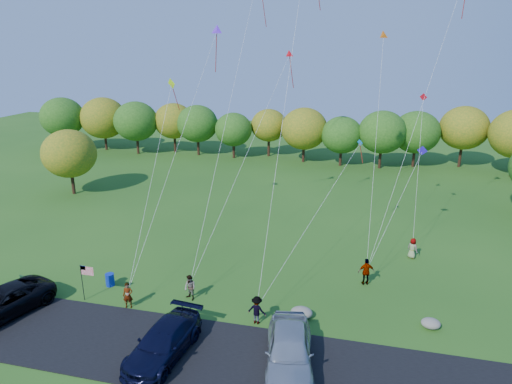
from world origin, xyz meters
TOP-DOWN VIEW (x-y plane):
  - ground at (0.00, 0.00)m, footprint 140.00×140.00m
  - asphalt_lane at (0.00, -4.00)m, footprint 44.00×6.00m
  - treeline at (-1.07, 35.57)m, footprint 77.55×27.12m
  - minivan_dark at (-12.00, -3.34)m, footprint 4.37×6.40m
  - minivan_navy at (-1.19, -4.55)m, footprint 2.82×5.74m
  - minivan_silver at (5.20, -3.88)m, footprint 3.25×6.07m
  - flyer_a at (-5.25, -0.80)m, footprint 0.69×0.54m
  - flyer_b at (-1.92, 0.96)m, footprint 1.01×0.94m
  - flyer_c at (2.75, -0.52)m, footprint 1.17×0.76m
  - flyer_d at (8.78, 5.53)m, footprint 1.18×0.75m
  - flyer_e at (12.09, 10.43)m, footprint 0.92×0.86m
  - park_bench at (-12.35, -0.61)m, footprint 1.79×0.79m
  - trash_barrel at (-7.77, 1.32)m, footprint 0.57×0.57m
  - flag_assembly at (-8.13, -0.70)m, footprint 0.90×0.58m
  - boulder_near at (5.18, 0.64)m, footprint 1.30×1.02m
  - boulder_far at (12.45, 1.36)m, footprint 1.08×0.90m

SIDE VIEW (x-z plane):
  - ground at x=0.00m, z-range 0.00..0.00m
  - asphalt_lane at x=0.00m, z-range 0.00..0.06m
  - boulder_far at x=12.45m, z-range 0.00..0.56m
  - boulder_near at x=5.18m, z-range 0.00..0.65m
  - trash_barrel at x=-7.77m, z-range 0.00..0.85m
  - park_bench at x=-12.35m, z-range 0.03..1.05m
  - flyer_e at x=12.09m, z-range 0.00..1.58m
  - flyer_a at x=-5.25m, z-range 0.00..1.66m
  - flyer_b at x=-1.92m, z-range 0.00..1.66m
  - flyer_c at x=2.75m, z-range 0.00..1.70m
  - minivan_navy at x=-1.19m, z-range 0.06..1.67m
  - minivan_dark at x=-12.00m, z-range 0.06..1.69m
  - flyer_d at x=8.78m, z-range 0.00..1.87m
  - minivan_silver at x=5.20m, z-range 0.06..2.02m
  - flag_assembly at x=-8.13m, z-range 0.60..3.04m
  - treeline at x=-1.07m, z-range 0.55..8.79m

